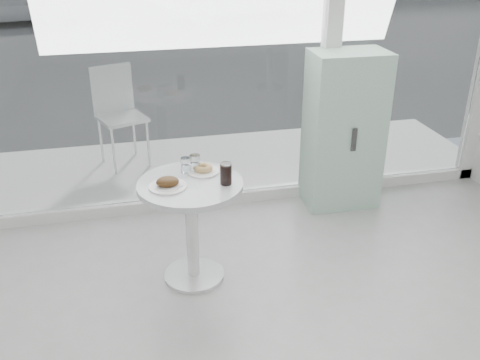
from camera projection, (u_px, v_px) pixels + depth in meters
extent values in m
cube|color=white|center=(230.00, 196.00, 4.98)|extent=(5.00, 0.12, 0.10)
cube|color=white|center=(332.00, 34.00, 4.53)|extent=(0.14, 0.14, 3.00)
cube|color=white|center=(133.00, 55.00, 4.23)|extent=(3.21, 0.02, 2.60)
cube|color=white|center=(413.00, 42.00, 4.73)|extent=(1.41, 0.02, 2.60)
cylinder|color=white|center=(194.00, 275.00, 3.92)|extent=(0.44, 0.44, 0.03)
cylinder|color=white|center=(192.00, 233.00, 3.77)|extent=(0.09, 0.09, 0.70)
cylinder|color=silver|center=(190.00, 185.00, 3.60)|extent=(0.72, 0.72, 0.04)
cube|color=white|center=(214.00, 165.00, 5.69)|extent=(5.60, 1.60, 0.05)
cube|color=#363636|center=(142.00, 8.00, 16.41)|extent=(40.00, 24.00, 0.00)
cube|color=#8EB69F|center=(344.00, 131.00, 4.70)|extent=(0.65, 0.44, 1.39)
cube|color=#333333|center=(354.00, 140.00, 4.50)|extent=(0.04, 0.02, 0.20)
cylinder|color=white|center=(114.00, 151.00, 5.33)|extent=(0.03, 0.03, 0.49)
cylinder|color=white|center=(148.00, 143.00, 5.51)|extent=(0.03, 0.03, 0.49)
cylinder|color=white|center=(101.00, 140.00, 5.61)|extent=(0.03, 0.03, 0.49)
cylinder|color=white|center=(134.00, 133.00, 5.79)|extent=(0.03, 0.03, 0.49)
cube|color=white|center=(122.00, 118.00, 5.45)|extent=(0.56, 0.56, 0.03)
cube|color=white|center=(112.00, 88.00, 5.49)|extent=(0.42, 0.17, 0.49)
cylinder|color=white|center=(168.00, 186.00, 3.53)|extent=(0.25, 0.25, 0.01)
cube|color=white|center=(171.00, 185.00, 3.52)|extent=(0.16, 0.15, 0.00)
ellipsoid|color=#361F0E|center=(168.00, 182.00, 3.51)|extent=(0.15, 0.12, 0.07)
ellipsoid|color=#361F0E|center=(173.00, 181.00, 3.54)|extent=(0.08, 0.07, 0.04)
cylinder|color=white|center=(203.00, 171.00, 3.74)|extent=(0.23, 0.23, 0.01)
torus|color=tan|center=(203.00, 168.00, 3.73)|extent=(0.13, 0.13, 0.05)
cylinder|color=white|center=(186.00, 165.00, 3.72)|extent=(0.07, 0.07, 0.11)
cylinder|color=white|center=(186.00, 168.00, 3.73)|extent=(0.06, 0.06, 0.06)
cylinder|color=white|center=(195.00, 163.00, 3.73)|extent=(0.07, 0.07, 0.12)
cylinder|color=white|center=(195.00, 167.00, 3.75)|extent=(0.06, 0.06, 0.07)
cylinder|color=white|center=(226.00, 174.00, 3.55)|extent=(0.08, 0.08, 0.15)
cylinder|color=black|center=(226.00, 174.00, 3.55)|extent=(0.07, 0.07, 0.14)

